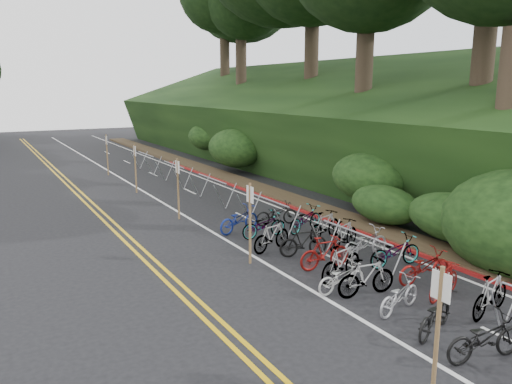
% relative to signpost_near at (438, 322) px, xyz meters
% --- Properties ---
extents(ground, '(120.00, 120.00, 0.00)m').
position_rel_signpost_near_xyz_m(ground, '(-0.19, 2.38, -1.35)').
color(ground, black).
rests_on(ground, ground).
extents(road_markings, '(7.47, 80.00, 0.01)m').
position_rel_signpost_near_xyz_m(road_markings, '(0.44, 12.47, -1.34)').
color(road_markings, gold).
rests_on(road_markings, ground).
extents(red_curb, '(0.25, 28.00, 0.10)m').
position_rel_signpost_near_xyz_m(red_curb, '(5.51, 14.38, -1.30)').
color(red_curb, maroon).
rests_on(red_curb, ground).
extents(embankment, '(14.30, 48.14, 9.11)m').
position_rel_signpost_near_xyz_m(embankment, '(12.77, 21.41, 1.22)').
color(embankment, black).
rests_on(embankment, ground).
extents(bike_racks_rest, '(1.14, 23.00, 1.17)m').
position_rel_signpost_near_xyz_m(bike_racks_rest, '(2.81, 15.38, -0.49)').
color(bike_racks_rest, gray).
rests_on(bike_racks_rest, ground).
extents(signpost_near, '(0.08, 0.40, 2.34)m').
position_rel_signpost_near_xyz_m(signpost_near, '(0.00, 0.00, 0.00)').
color(signpost_near, brown).
rests_on(signpost_near, ground).
extents(signposts_rest, '(0.08, 18.40, 2.50)m').
position_rel_signpost_near_xyz_m(signposts_rest, '(0.41, 16.38, 0.08)').
color(signposts_rest, brown).
rests_on(signposts_rest, ground).
extents(bike_front, '(0.57, 1.52, 0.79)m').
position_rel_signpost_near_xyz_m(bike_front, '(1.44, 4.29, -0.95)').
color(bike_front, beige).
rests_on(bike_front, ground).
extents(bike_valet, '(3.31, 13.13, 1.05)m').
position_rel_signpost_near_xyz_m(bike_valet, '(2.84, 5.03, -0.86)').
color(bike_valet, maroon).
rests_on(bike_valet, ground).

